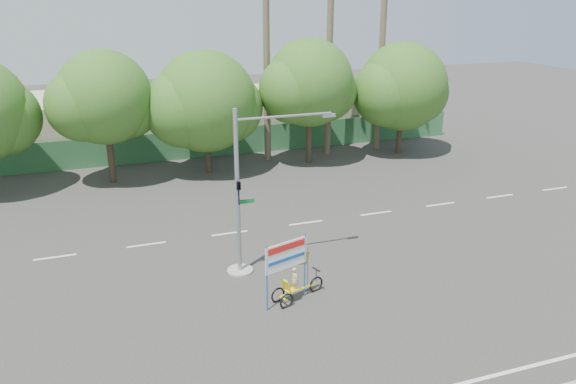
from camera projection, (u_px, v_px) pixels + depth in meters
name	position (u px, v px, depth m)	size (l,w,h in m)	color
ground	(331.00, 309.00, 21.03)	(120.00, 120.00, 0.00)	#33302D
fence	(212.00, 143.00, 39.79)	(38.00, 0.08, 2.00)	#336B3D
building_left	(62.00, 126.00, 40.38)	(12.00, 8.00, 4.00)	beige
building_right	(297.00, 112.00, 45.96)	(14.00, 8.00, 3.60)	beige
tree_left	(104.00, 101.00, 33.13)	(6.66, 5.60, 8.07)	#473828
tree_center	(205.00, 104.00, 35.17)	(7.62, 6.40, 7.85)	#473828
tree_right	(309.00, 86.00, 37.05)	(6.90, 5.80, 8.36)	#473828
tree_far_right	(402.00, 89.00, 39.40)	(7.38, 6.20, 7.94)	#473828
palm_tall	(331.00, 2.00, 37.23)	(3.73, 3.79, 17.45)	#70604C
palm_mid	(384.00, 18.00, 38.82)	(3.73, 3.79, 15.45)	#70604C
palm_short	(266.00, 29.00, 36.40)	(3.73, 3.79, 14.45)	#70604C
traffic_signal	(245.00, 207.00, 22.90)	(4.72, 1.10, 7.00)	gray
trike_billboard	(292.00, 276.00, 21.23)	(2.63, 1.13, 2.69)	black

